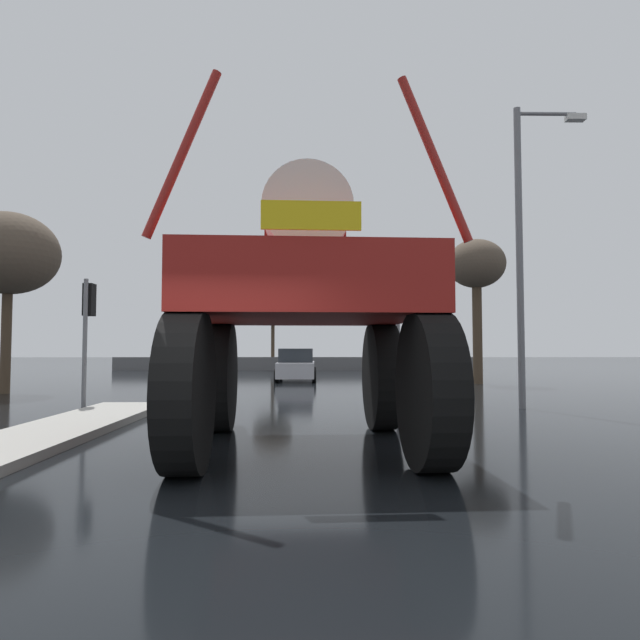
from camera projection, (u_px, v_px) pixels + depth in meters
ground_plane at (287, 384)px, 22.84m from camera, size 120.00×120.00×0.00m
median_island at (50, 433)px, 9.47m from camera, size 1.67×9.22×0.15m
oversize_sprayer at (305, 310)px, 8.67m from camera, size 4.22×5.73×5.13m
sedan_ahead at (296, 366)px, 25.48m from camera, size 1.91×4.11×1.52m
traffic_signal_near_left at (88, 315)px, 13.86m from camera, size 0.24×0.54×3.33m
traffic_signal_near_right at (397, 297)px, 13.99m from camera, size 0.24×0.54×3.96m
streetlight_near_right at (525, 239)px, 14.19m from camera, size 1.92×0.24×7.97m
bare_tree_left at (9, 254)px, 18.67m from camera, size 3.35×3.35×6.27m
bare_tree_right at (476, 267)px, 23.42m from camera, size 2.49×2.49×6.28m
bare_tree_far_center at (273, 307)px, 37.58m from camera, size 2.80×2.80×5.58m
roadside_barrier at (296, 364)px, 36.65m from camera, size 24.87×0.24×0.90m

